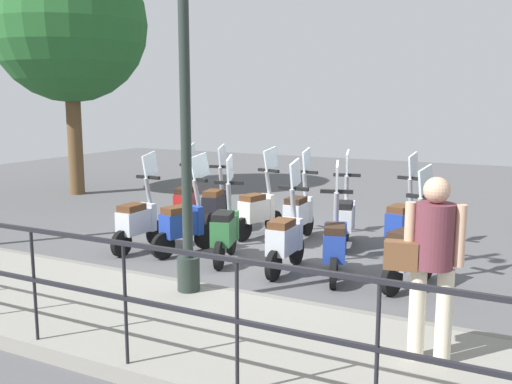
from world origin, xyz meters
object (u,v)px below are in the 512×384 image
Objects in this scene: scooter_near_1 at (335,243)px; lamp_post_near at (185,118)px; scooter_near_4 at (184,223)px; scooter_far_0 at (403,222)px; scooter_far_1 at (344,217)px; scooter_far_2 at (299,212)px; tree_large at (69,24)px; scooter_far_3 at (258,209)px; scooter_near_3 at (225,229)px; scooter_far_5 at (187,201)px; scooter_near_5 at (138,220)px; pedestrian_with_bag at (431,255)px; scooter_near_2 at (286,238)px; scooter_near_0 at (410,251)px; scooter_far_4 at (216,204)px.

lamp_post_near is at bearing 125.87° from scooter_near_1.
scooter_near_1 is 1.00× the size of scooter_near_4.
scooter_far_0 is 1.00× the size of scooter_far_1.
lamp_post_near reaches higher than scooter_far_2.
scooter_far_1 is (-1.86, -7.59, -3.63)m from tree_large.
scooter_far_3 is at bearing 33.28° from scooter_near_1.
scooter_near_3 is (1.67, 0.47, -1.67)m from lamp_post_near.
tree_large reaches higher than scooter_near_4.
scooter_far_0 is at bearing -97.26° from scooter_far_1.
scooter_near_3 is 2.42m from scooter_far_5.
tree_large is at bearing 54.28° from scooter_near_5.
pedestrian_with_bag is 1.03× the size of scooter_far_2.
pedestrian_with_bag is at bearing -102.78° from scooter_near_4.
scooter_near_2 is at bearing -115.87° from tree_large.
tree_large is 7.90m from scooter_far_2.
scooter_near_4 is at bearing -121.59° from tree_large.
pedestrian_with_bag is 1.03× the size of scooter_near_0.
scooter_far_5 is (1.71, 2.77, 0.00)m from scooter_near_2.
pedestrian_with_bag is 1.03× the size of scooter_far_5.
pedestrian_with_bag is (-0.57, -2.82, -1.07)m from lamp_post_near.
scooter_near_3 is at bearing 107.87° from scooter_near_0.
scooter_near_0 and scooter_far_3 have the same top height.
scooter_near_5 is 1.00× the size of scooter_far_4.
scooter_near_4 and scooter_far_1 have the same top height.
scooter_near_3 is 1.58m from scooter_far_3.
scooter_near_0 and scooter_near_3 have the same top height.
scooter_far_2 is 0.73m from scooter_far_3.
pedestrian_with_bag is 0.27× the size of tree_large.
scooter_near_2 is at bearing -136.99° from scooter_far_5.
scooter_near_4 is 2.01m from scooter_far_2.
scooter_far_0 is at bearing -99.75° from scooter_far_4.
lamp_post_near is at bearing 160.35° from scooter_near_2.
scooter_far_1 is (-0.10, 0.91, 0.00)m from scooter_far_0.
scooter_far_4 is 0.63m from scooter_far_5.
pedestrian_with_bag reaches higher than scooter_far_4.
pedestrian_with_bag is at bearing -141.91° from scooter_far_4.
tree_large is at bearing 73.33° from scooter_far_2.
scooter_near_3 is at bearing 162.58° from scooter_far_2.
tree_large is 6.98m from scooter_near_5.
scooter_far_2 is at bearing 70.62° from scooter_near_0.
scooter_far_4 is (0.00, 1.62, 0.00)m from scooter_far_2.
scooter_near_1 and scooter_far_1 have the same top height.
lamp_post_near is 2.37m from scooter_near_2.
scooter_near_2 and scooter_far_3 have the same top height.
scooter_near_5 is (-0.09, 1.53, 0.00)m from scooter_near_3.
tree_large is 3.89× the size of scooter_near_5.
lamp_post_near is 2.41m from scooter_near_3.
scooter_near_0 and scooter_far_2 have the same top height.
scooter_near_5 is at bearing 88.85° from scooter_near_2.
scooter_far_2 is 1.00× the size of scooter_far_4.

